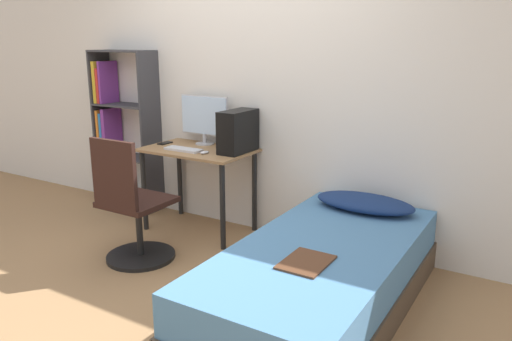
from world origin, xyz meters
TOP-DOWN VIEW (x-y plane):
  - ground_plane at (0.00, 0.00)m, footprint 14.00×14.00m
  - wall_back at (0.00, 1.49)m, footprint 8.00×0.05m
  - desk at (-0.33, 1.17)m, footprint 0.94×0.58m
  - bookshelf at (-1.45, 1.33)m, footprint 0.66×0.28m
  - office_chair at (-0.36, 0.39)m, footprint 0.53×0.53m
  - bed at (1.16, 0.46)m, footprint 0.95×2.01m
  - pillow at (1.16, 1.20)m, footprint 0.73×0.36m
  - magazine at (1.18, 0.17)m, footprint 0.24×0.32m
  - monitor at (-0.40, 1.37)m, footprint 0.50×0.17m
  - keyboard at (-0.39, 1.06)m, footprint 0.34×0.12m
  - pc_tower at (0.03, 1.25)m, footprint 0.18×0.39m
  - mouse at (-0.17, 1.06)m, footprint 0.06×0.09m
  - phone at (-0.72, 1.20)m, footprint 0.07×0.14m

SIDE VIEW (x-z plane):
  - ground_plane at x=0.00m, z-range 0.00..0.00m
  - bed at x=1.16m, z-range 0.00..0.44m
  - office_chair at x=-0.36m, z-range -0.11..0.86m
  - magazine at x=1.18m, z-range 0.44..0.46m
  - pillow at x=1.16m, z-range 0.44..0.55m
  - desk at x=-0.33m, z-range 0.24..0.98m
  - phone at x=-0.72m, z-range 0.74..0.75m
  - keyboard at x=-0.39m, z-range 0.74..0.76m
  - mouse at x=-0.17m, z-range 0.74..0.76m
  - bookshelf at x=-1.45m, z-range -0.02..1.53m
  - pc_tower at x=0.03m, z-range 0.74..1.09m
  - monitor at x=-0.40m, z-range 0.76..1.19m
  - wall_back at x=0.00m, z-range 0.00..2.50m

